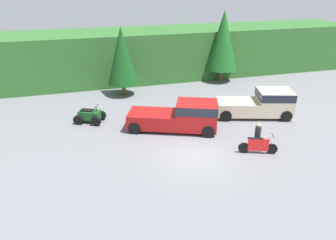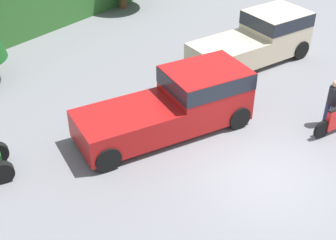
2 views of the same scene
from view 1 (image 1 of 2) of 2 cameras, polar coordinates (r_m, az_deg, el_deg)
name	(u,v)px [view 1 (image 1 of 2)]	position (r m, az deg, el deg)	size (l,w,h in m)	color
ground_plane	(195,156)	(18.23, 4.70, -6.25)	(80.00, 80.00, 0.00)	slate
hillside_backdrop	(137,54)	(31.99, -5.38, 11.29)	(44.00, 6.00, 4.48)	#2D6028
tree_left	(122,56)	(26.80, -8.03, 11.01)	(2.46, 2.46, 5.58)	brown
tree_mid_left	(223,40)	(30.77, 9.55, 13.51)	(2.83, 2.83, 6.44)	brown
pickup_truck_red	(182,115)	(20.77, 2.37, 0.80)	(5.93, 3.96, 1.91)	maroon
pickup_truck_second	(261,103)	(23.75, 15.94, 2.88)	(5.48, 3.40, 1.91)	beige
dirt_bike	(258,146)	(18.87, 15.43, -4.34)	(2.05, 0.97, 1.17)	black
quad_atv	(90,116)	(22.68, -13.48, 0.72)	(2.23, 1.91, 1.19)	black
rider_person	(258,136)	(19.08, 15.32, -2.62)	(0.35, 0.36, 1.63)	navy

